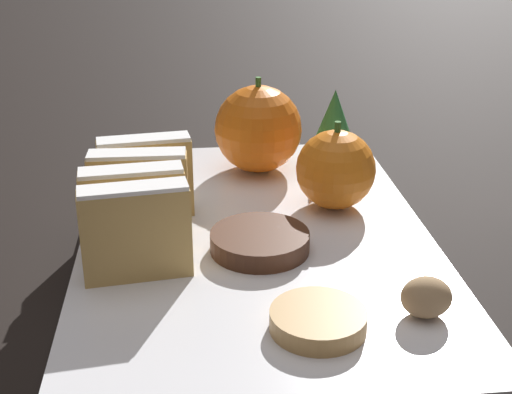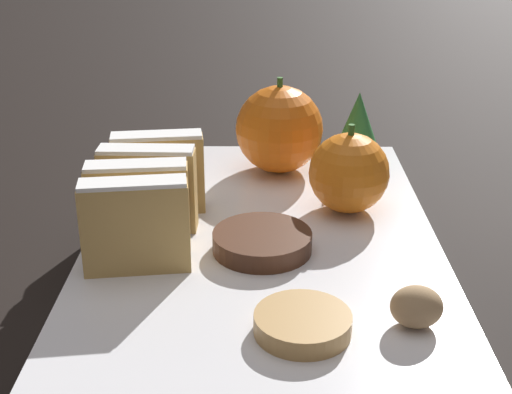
% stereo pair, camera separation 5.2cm
% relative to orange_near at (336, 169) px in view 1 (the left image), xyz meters
% --- Properties ---
extents(ground_plane, '(6.00, 6.00, 0.00)m').
position_rel_orange_near_xyz_m(ground_plane, '(-0.07, -0.04, -0.04)').
color(ground_plane, black).
extents(serving_platter, '(0.26, 0.39, 0.01)m').
position_rel_orange_near_xyz_m(serving_platter, '(-0.07, -0.04, -0.04)').
color(serving_platter, white).
rests_on(serving_platter, ground_plane).
extents(stollen_slice_front, '(0.07, 0.03, 0.07)m').
position_rel_orange_near_xyz_m(stollen_slice_front, '(-0.15, -0.10, 0.00)').
color(stollen_slice_front, tan).
rests_on(stollen_slice_front, serving_platter).
extents(stollen_slice_second, '(0.07, 0.03, 0.07)m').
position_rel_orange_near_xyz_m(stollen_slice_second, '(-0.16, -0.07, 0.00)').
color(stollen_slice_second, tan).
rests_on(stollen_slice_second, serving_platter).
extents(stollen_slice_third, '(0.07, 0.02, 0.07)m').
position_rel_orange_near_xyz_m(stollen_slice_third, '(-0.15, -0.03, 0.00)').
color(stollen_slice_third, tan).
rests_on(stollen_slice_third, serving_platter).
extents(stollen_slice_fourth, '(0.07, 0.03, 0.07)m').
position_rel_orange_near_xyz_m(stollen_slice_fourth, '(-0.15, -0.00, 0.00)').
color(stollen_slice_fourth, tan).
rests_on(stollen_slice_fourth, serving_platter).
extents(orange_near, '(0.06, 0.06, 0.07)m').
position_rel_orange_near_xyz_m(orange_near, '(0.00, 0.00, 0.00)').
color(orange_near, orange).
rests_on(orange_near, serving_platter).
extents(orange_far, '(0.08, 0.08, 0.09)m').
position_rel_orange_near_xyz_m(orange_far, '(-0.05, 0.09, 0.01)').
color(orange_far, orange).
rests_on(orange_far, serving_platter).
extents(walnut, '(0.03, 0.03, 0.03)m').
position_rel_orange_near_xyz_m(walnut, '(0.02, -0.16, -0.02)').
color(walnut, tan).
rests_on(walnut, serving_platter).
extents(chocolate_cookie, '(0.07, 0.07, 0.01)m').
position_rel_orange_near_xyz_m(chocolate_cookie, '(-0.06, -0.07, -0.02)').
color(chocolate_cookie, '#472819').
rests_on(chocolate_cookie, serving_platter).
extents(gingerbread_cookie, '(0.06, 0.06, 0.01)m').
position_rel_orange_near_xyz_m(gingerbread_cookie, '(-0.04, -0.17, -0.03)').
color(gingerbread_cookie, tan).
rests_on(gingerbread_cookie, serving_platter).
extents(evergreen_sprig, '(0.05, 0.05, 0.07)m').
position_rel_orange_near_xyz_m(evergreen_sprig, '(0.02, 0.10, 0.00)').
color(evergreen_sprig, '#2D7538').
rests_on(evergreen_sprig, serving_platter).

